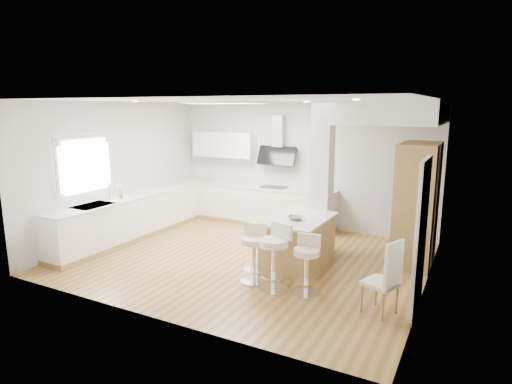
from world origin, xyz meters
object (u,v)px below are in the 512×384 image
Objects in this scene: bar_stool_b at (275,254)px; bar_stool_c at (307,262)px; peninsula at (298,242)px; bar_stool_a at (254,250)px; dining_chair at (387,276)px.

bar_stool_b is 0.48m from bar_stool_c.
bar_stool_c is at bearing -60.48° from peninsula.
bar_stool_b is at bearing -33.77° from bar_stool_a.
bar_stool_b is 1.14× the size of bar_stool_c.
peninsula is 1.12m from bar_stool_c.
bar_stool_b reaches higher than bar_stool_c.
bar_stool_c is (0.47, 0.08, -0.07)m from bar_stool_b.
peninsula is at bearing 52.55° from bar_stool_a.
bar_stool_a is 2.05m from dining_chair.
dining_chair reaches higher than bar_stool_b.
dining_chair reaches higher than bar_stool_a.
peninsula is at bearing 112.12° from bar_stool_b.
dining_chair reaches higher than bar_stool_c.
bar_stool_c is at bearing -164.80° from dining_chair.
bar_stool_c is 1.16m from dining_chair.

